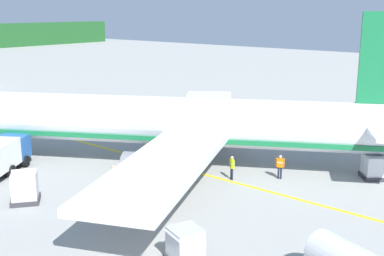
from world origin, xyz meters
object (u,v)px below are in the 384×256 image
Objects in this scene: crew_marshaller at (280,165)px; crew_loader_right at (114,176)px; airliner_foreground at (172,122)px; cargo_container_mid at (185,245)px; crew_loader_left at (232,166)px; service_truck_catering at (2,154)px; cargo_container_near at (374,167)px; cargo_container_far at (25,187)px.

crew_loader_right is at bearing 140.85° from crew_marshaller.
airliner_foreground reaches higher than crew_marshaller.
cargo_container_mid is 1.19× the size of crew_marshaller.
airliner_foreground is 15.88m from cargo_container_mid.
cargo_container_mid reaches higher than crew_loader_left.
service_truck_catering is 2.36× the size of cargo_container_near.
crew_marshaller is at bearing -75.29° from airliner_foreground.
crew_marshaller is at bearing -39.15° from crew_loader_right.
service_truck_catering is 17.23m from crew_loader_left.
crew_loader_left is at bearing 132.35° from crew_marshaller.
cargo_container_near is 0.98× the size of cargo_container_far.
airliner_foreground is 21.17× the size of crew_loader_right.
crew_marshaller is at bearing -54.44° from service_truck_catering.
cargo_container_mid is at bearing -86.99° from cargo_container_far.
cargo_container_far is at bearing 139.94° from cargo_container_near.
service_truck_catering is at bearing 124.17° from crew_loader_left.
service_truck_catering is 3.18× the size of crew_marshaller.
cargo_container_near is 1.35× the size of crew_marshaller.
cargo_container_far is at bearing -108.68° from service_truck_catering.
airliner_foreground reaches higher than crew_loader_left.
airliner_foreground is at bearing 43.79° from cargo_container_mid.
crew_loader_right is (-13.72, 12.82, 0.20)m from cargo_container_near.
airliner_foreground is 15.48m from cargo_container_near.
crew_marshaller is (12.05, -16.85, -0.41)m from service_truck_catering.
cargo_container_mid is 0.86× the size of cargo_container_far.
airliner_foreground is 7.48m from crew_loader_right.
service_truck_catering is 6.80m from cargo_container_far.
crew_loader_right reaches higher than crew_loader_left.
cargo_container_far reaches higher than crew_marshaller.
service_truck_catering is 9.72m from crew_loader_right.
crew_loader_left is at bearing 130.90° from cargo_container_near.
crew_loader_left is at bearing -35.64° from crew_loader_right.
airliner_foreground reaches higher than cargo_container_far.
cargo_container_near is (16.49, -22.12, -0.61)m from service_truck_catering.
crew_loader_left is (-0.15, -5.87, -2.34)m from airliner_foreground.
airliner_foreground is at bearing 7.49° from crew_loader_right.
service_truck_catering is (-9.82, 8.38, -1.92)m from airliner_foreground.
cargo_container_mid is at bearing 170.88° from cargo_container_near.
service_truck_catering reaches higher than crew_loader_right.
cargo_container_far is (-11.99, 1.95, -2.40)m from airliner_foreground.
crew_marshaller reaches higher than crew_loader_left.
airliner_foreground is at bearing 104.71° from crew_marshaller.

